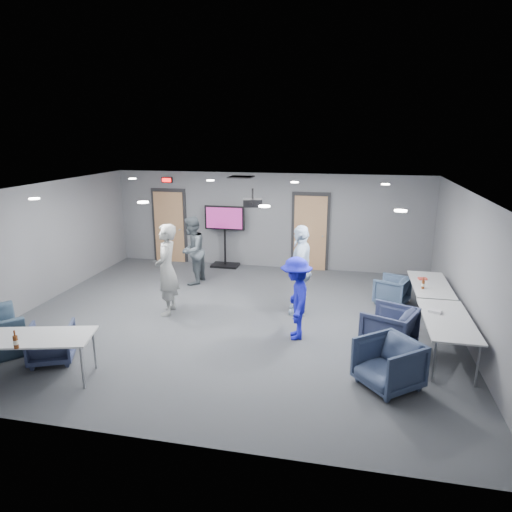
% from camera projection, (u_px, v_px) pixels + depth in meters
% --- Properties ---
extents(floor, '(9.00, 9.00, 0.00)m').
position_uv_depth(floor, '(233.00, 319.00, 9.56)').
color(floor, '#323539').
rests_on(floor, ground).
extents(ceiling, '(9.00, 9.00, 0.00)m').
position_uv_depth(ceiling, '(232.00, 190.00, 8.86)').
color(ceiling, silver).
rests_on(ceiling, wall_back).
extents(wall_back, '(9.00, 0.02, 2.70)m').
position_uv_depth(wall_back, '(269.00, 221.00, 12.99)').
color(wall_back, slate).
rests_on(wall_back, floor).
extents(wall_front, '(9.00, 0.02, 2.70)m').
position_uv_depth(wall_front, '(146.00, 343.00, 5.43)').
color(wall_front, slate).
rests_on(wall_front, floor).
extents(wall_left, '(0.02, 8.00, 2.70)m').
position_uv_depth(wall_left, '(37.00, 246.00, 10.12)').
color(wall_left, slate).
rests_on(wall_left, floor).
extents(wall_right, '(0.02, 8.00, 2.70)m').
position_uv_depth(wall_right, '(471.00, 270.00, 8.31)').
color(wall_right, slate).
rests_on(wall_right, floor).
extents(door_left, '(1.06, 0.17, 2.24)m').
position_uv_depth(door_left, '(170.00, 226.00, 13.62)').
color(door_left, black).
rests_on(door_left, wall_back).
extents(door_right, '(1.06, 0.17, 2.24)m').
position_uv_depth(door_right, '(310.00, 233.00, 12.78)').
color(door_right, black).
rests_on(door_right, wall_back).
extents(exit_sign, '(0.32, 0.08, 0.16)m').
position_uv_depth(exit_sign, '(167.00, 180.00, 13.24)').
color(exit_sign, black).
rests_on(exit_sign, wall_back).
extents(hvac_diffuser, '(0.60, 0.60, 0.03)m').
position_uv_depth(hvac_diffuser, '(241.00, 177.00, 11.61)').
color(hvac_diffuser, black).
rests_on(hvac_diffuser, ceiling).
extents(downlights, '(6.18, 3.78, 0.02)m').
position_uv_depth(downlights, '(232.00, 191.00, 8.86)').
color(downlights, white).
rests_on(downlights, ceiling).
extents(person_a, '(0.57, 0.78, 1.96)m').
position_uv_depth(person_a, '(167.00, 270.00, 9.62)').
color(person_a, gray).
rests_on(person_a, floor).
extents(person_b, '(0.71, 0.89, 1.75)m').
position_uv_depth(person_b, '(192.00, 251.00, 11.61)').
color(person_b, '#4D565D').
rests_on(person_b, floor).
extents(person_c, '(0.51, 1.15, 1.94)m').
position_uv_depth(person_c, '(301.00, 270.00, 9.65)').
color(person_c, silver).
rests_on(person_c, floor).
extents(person_d, '(0.77, 1.11, 1.58)m').
position_uv_depth(person_d, '(296.00, 298.00, 8.50)').
color(person_d, '#1B1EB2').
rests_on(person_d, floor).
extents(chair_right_a, '(0.90, 0.89, 0.63)m').
position_uv_depth(chair_right_a, '(392.00, 290.00, 10.34)').
color(chair_right_a, '#3C4E68').
rests_on(chair_right_a, floor).
extents(chair_right_b, '(1.11, 1.10, 0.78)m').
position_uv_depth(chair_right_b, '(389.00, 329.00, 8.14)').
color(chair_right_b, '#313855').
rests_on(chair_right_b, floor).
extents(chair_right_c, '(1.17, 1.16, 0.76)m').
position_uv_depth(chair_right_c, '(389.00, 364.00, 6.91)').
color(chair_right_c, '#333E58').
rests_on(chair_right_c, floor).
extents(chair_front_a, '(0.94, 0.95, 0.66)m').
position_uv_depth(chair_front_a, '(51.00, 343.00, 7.72)').
color(chair_front_a, '#363E5D').
rests_on(chair_front_a, floor).
extents(table_right_a, '(0.75, 1.79, 0.73)m').
position_uv_depth(table_right_a, '(430.00, 286.00, 9.51)').
color(table_right_a, '#B7B9BC').
rests_on(table_right_a, floor).
extents(table_right_b, '(0.79, 1.89, 0.73)m').
position_uv_depth(table_right_b, '(448.00, 321.00, 7.71)').
color(table_right_b, '#B7B9BC').
rests_on(table_right_b, floor).
extents(table_front_left, '(1.99, 1.22, 0.73)m').
position_uv_depth(table_front_left, '(31.00, 339.00, 7.04)').
color(table_front_left, '#B7B9BC').
rests_on(table_front_left, floor).
extents(bottle_front, '(0.07, 0.07, 0.28)m').
position_uv_depth(bottle_front, '(16.00, 342.00, 6.63)').
color(bottle_front, '#602C10').
rests_on(bottle_front, table_front_left).
extents(bottle_right, '(0.06, 0.06, 0.24)m').
position_uv_depth(bottle_right, '(423.00, 285.00, 9.18)').
color(bottle_right, '#602C10').
rests_on(bottle_right, table_right_a).
extents(snack_box, '(0.20, 0.15, 0.04)m').
position_uv_depth(snack_box, '(423.00, 279.00, 9.77)').
color(snack_box, '#BF3B2F').
rests_on(snack_box, table_right_a).
extents(wrapper, '(0.25, 0.21, 0.05)m').
position_uv_depth(wrapper, '(435.00, 311.00, 7.98)').
color(wrapper, silver).
rests_on(wrapper, table_right_b).
extents(tv_stand, '(1.16, 0.55, 1.78)m').
position_uv_depth(tv_stand, '(225.00, 232.00, 13.09)').
color(tv_stand, black).
rests_on(tv_stand, floor).
extents(projector, '(0.45, 0.41, 0.37)m').
position_uv_depth(projector, '(253.00, 203.00, 9.25)').
color(projector, black).
rests_on(projector, ceiling).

